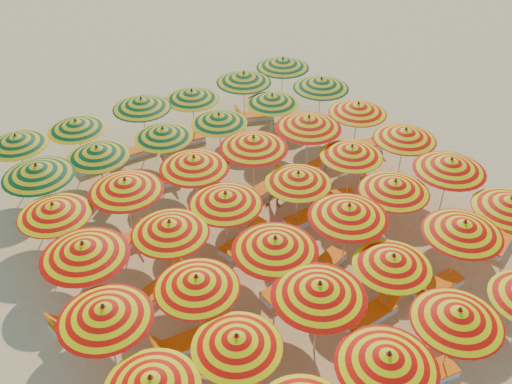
{
  "coord_description": "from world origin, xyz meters",
  "views": [
    {
      "loc": [
        -7.89,
        -11.98,
        12.64
      ],
      "look_at": [
        0.0,
        0.5,
        1.6
      ],
      "focal_mm": 40.0,
      "sensor_mm": 36.0,
      "label": 1
    }
  ],
  "objects_px": {
    "lounger_16": "(122,243)",
    "lounger_22": "(282,137)",
    "umbrella_17": "(450,165)",
    "umbrella_29": "(358,108)",
    "umbrella_13": "(197,282)",
    "lounger_18": "(318,166)",
    "umbrella_7": "(237,341)",
    "lounger_17": "(268,187)",
    "umbrella_23": "(405,134)",
    "umbrella_18": "(84,249)",
    "lounger_10": "(78,315)",
    "umbrella_33": "(219,118)",
    "umbrella_11": "(510,203)",
    "umbrella_9": "(393,261)",
    "umbrella_27": "(254,142)",
    "lounger_21": "(158,182)",
    "umbrella_31": "(97,152)",
    "lounger_4": "(370,315)",
    "lounger_20": "(121,194)",
    "umbrella_10": "(464,228)",
    "beachgoer_a": "(323,178)",
    "lounger_26": "(253,116)",
    "umbrella_35": "(321,83)",
    "umbrella_28": "(309,122)",
    "umbrella_3": "(458,316)",
    "umbrella_16": "(395,186)",
    "lounger_15": "(382,182)",
    "umbrella_36": "(16,140)",
    "umbrella_40": "(244,77)",
    "lounger_8": "(289,287)",
    "lounger_13": "(309,216)",
    "umbrella_12": "(104,312)",
    "umbrella_15": "(349,211)",
    "lounger_23": "(101,163)",
    "umbrella_24": "(54,209)",
    "lounger_25": "(183,140)",
    "lounger_9": "(323,266)",
    "umbrella_34": "(272,99)",
    "beachgoer_b": "(275,190)",
    "lounger_24": "(135,152)",
    "umbrella_14": "(275,244)",
    "lounger_6": "(501,240)",
    "lounger_14": "(330,198)",
    "umbrella_2": "(388,360)",
    "umbrella_20": "(226,198)",
    "umbrella_32": "(163,133)",
    "umbrella_21": "(298,178)",
    "umbrella_22": "(352,151)",
    "lounger_11": "(163,286)",
    "umbrella_26": "(194,162)",
    "umbrella_30": "(37,170)"
  },
  "relations": [
    {
      "from": "umbrella_23",
      "to": "lounger_23",
      "type": "bearing_deg",
      "value": 142.24
    },
    {
      "from": "umbrella_27",
      "to": "beachgoer_a",
      "type": "relative_size",
      "value": 1.76
    },
    {
      "from": "umbrella_3",
      "to": "umbrella_16",
      "type": "xyz_separation_m",
      "value": [
        2.39,
        4.71,
        -0.01
      ]
    },
    {
      "from": "umbrella_2",
      "to": "umbrella_20",
      "type": "bearing_deg",
      "value": 90.63
    },
    {
      "from": "umbrella_34",
      "to": "lounger_6",
      "type": "distance_m",
      "value": 9.94
    },
    {
      "from": "umbrella_35",
      "to": "umbrella_28",
      "type": "bearing_deg",
      "value": -135.17
    },
    {
      "from": "umbrella_22",
      "to": "umbrella_27",
      "type": "relative_size",
      "value": 1.11
    },
    {
      "from": "umbrella_32",
      "to": "lounger_8",
      "type": "distance_m",
      "value": 7.56
    },
    {
      "from": "lounger_16",
      "to": "lounger_22",
      "type": "distance_m",
      "value": 8.67
    },
    {
      "from": "lounger_24",
      "to": "umbrella_16",
      "type": "bearing_deg",
      "value": 119.61
    },
    {
      "from": "umbrella_31",
      "to": "lounger_4",
      "type": "xyz_separation_m",
      "value": [
        4.35,
        -9.42,
        -1.88
      ]
    },
    {
      "from": "umbrella_36",
      "to": "umbrella_40",
      "type": "height_order",
      "value": "umbrella_40"
    },
    {
      "from": "umbrella_27",
      "to": "lounger_21",
      "type": "relative_size",
      "value": 1.41
    },
    {
      "from": "lounger_13",
      "to": "umbrella_23",
      "type": "bearing_deg",
      "value": -1.21
    },
    {
      "from": "umbrella_11",
      "to": "umbrella_9",
      "type": "bearing_deg",
      "value": 178.83
    },
    {
      "from": "beachgoer_b",
      "to": "umbrella_17",
      "type": "bearing_deg",
      "value": 2.33
    },
    {
      "from": "umbrella_11",
      "to": "lounger_26",
      "type": "distance_m",
      "value": 11.91
    },
    {
      "from": "lounger_18",
      "to": "lounger_26",
      "type": "height_order",
      "value": "same"
    },
    {
      "from": "umbrella_16",
      "to": "umbrella_40",
      "type": "distance_m",
      "value": 9.05
    },
    {
      "from": "umbrella_34",
      "to": "umbrella_35",
      "type": "relative_size",
      "value": 1.15
    },
    {
      "from": "lounger_24",
      "to": "beachgoer_b",
      "type": "distance_m",
      "value": 6.55
    },
    {
      "from": "lounger_10",
      "to": "umbrella_33",
      "type": "bearing_deg",
      "value": -158.74
    },
    {
      "from": "umbrella_18",
      "to": "lounger_10",
      "type": "height_order",
      "value": "umbrella_18"
    },
    {
      "from": "umbrella_31",
      "to": "umbrella_33",
      "type": "relative_size",
      "value": 1.05
    },
    {
      "from": "lounger_25",
      "to": "lounger_9",
      "type": "bearing_deg",
      "value": 101.39
    },
    {
      "from": "umbrella_10",
      "to": "lounger_16",
      "type": "relative_size",
      "value": 1.57
    },
    {
      "from": "umbrella_14",
      "to": "umbrella_20",
      "type": "bearing_deg",
      "value": 91.18
    },
    {
      "from": "umbrella_17",
      "to": "umbrella_29",
      "type": "bearing_deg",
      "value": 88.5
    },
    {
      "from": "lounger_25",
      "to": "umbrella_11",
      "type": "bearing_deg",
      "value": 124.67
    },
    {
      "from": "umbrella_23",
      "to": "umbrella_18",
      "type": "bearing_deg",
      "value": 179.7
    },
    {
      "from": "umbrella_12",
      "to": "umbrella_40",
      "type": "bearing_deg",
      "value": 44.07
    },
    {
      "from": "umbrella_14",
      "to": "umbrella_17",
      "type": "height_order",
      "value": "umbrella_14"
    },
    {
      "from": "umbrella_10",
      "to": "beachgoer_a",
      "type": "distance_m",
      "value": 5.84
    },
    {
      "from": "umbrella_17",
      "to": "umbrella_7",
      "type": "bearing_deg",
      "value": -166.59
    },
    {
      "from": "umbrella_24",
      "to": "lounger_16",
      "type": "distance_m",
      "value": 2.61
    },
    {
      "from": "lounger_9",
      "to": "lounger_21",
      "type": "height_order",
      "value": "same"
    },
    {
      "from": "umbrella_16",
      "to": "lounger_16",
      "type": "xyz_separation_m",
      "value": [
        -7.65,
        4.27,
        -1.95
      ]
    },
    {
      "from": "umbrella_30",
      "to": "lounger_17",
      "type": "xyz_separation_m",
      "value": [
        7.35,
        -2.45,
        -2.03
      ]
    },
    {
      "from": "umbrella_26",
      "to": "lounger_26",
      "type": "height_order",
      "value": "umbrella_26"
    },
    {
      "from": "lounger_6",
      "to": "lounger_14",
      "type": "relative_size",
      "value": 1.0
    },
    {
      "from": "umbrella_13",
      "to": "lounger_18",
      "type": "height_order",
      "value": "umbrella_13"
    },
    {
      "from": "lounger_8",
      "to": "lounger_13",
      "type": "bearing_deg",
      "value": 39.17
    },
    {
      "from": "umbrella_23",
      "to": "lounger_11",
      "type": "distance_m",
      "value": 10.03
    },
    {
      "from": "lounger_15",
      "to": "lounger_21",
      "type": "xyz_separation_m",
      "value": [
        -7.11,
        4.49,
        0.0
      ]
    },
    {
      "from": "umbrella_33",
      "to": "lounger_9",
      "type": "relative_size",
      "value": 1.36
    },
    {
      "from": "umbrella_31",
      "to": "lounger_20",
      "type": "relative_size",
      "value": 1.43
    },
    {
      "from": "umbrella_15",
      "to": "umbrella_16",
      "type": "distance_m",
      "value": 2.17
    },
    {
      "from": "lounger_13",
      "to": "umbrella_34",
      "type": "bearing_deg",
      "value": 70.01
    },
    {
      "from": "umbrella_7",
      "to": "lounger_17",
      "type": "height_order",
      "value": "umbrella_7"
    },
    {
      "from": "umbrella_21",
      "to": "umbrella_29",
      "type": "bearing_deg",
      "value": 28.0
    }
  ]
}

